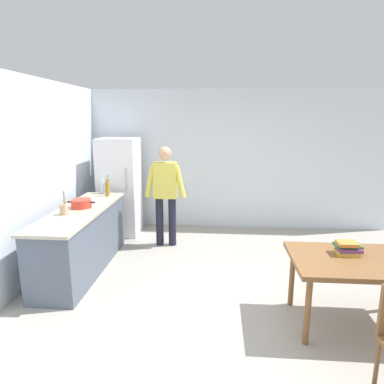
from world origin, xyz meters
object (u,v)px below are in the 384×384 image
object	(u,v)px
cooking_pot	(81,203)
bottle_vinegar_tall	(108,186)
dining_table	(361,266)
book_stack	(348,248)
person	(165,190)
bottle_oil_amber	(107,189)
refrigerator	(120,187)
utensil_jar	(64,209)
bottle_water_clear	(102,186)

from	to	relation	value
cooking_pot	bottle_vinegar_tall	bearing A→B (deg)	83.95
dining_table	book_stack	bearing A→B (deg)	132.61
person	bottle_oil_amber	xyz separation A→B (m)	(-0.93, -0.21, 0.04)
refrigerator	book_stack	size ratio (longest dim) A/B	6.62
person	book_stack	world-z (taller)	person
book_stack	dining_table	bearing A→B (deg)	-47.39
person	bottle_oil_amber	bearing A→B (deg)	-167.25
person	book_stack	bearing A→B (deg)	-42.15
dining_table	utensil_jar	distance (m)	3.61
person	bottle_water_clear	world-z (taller)	person
bottle_vinegar_tall	book_stack	distance (m)	3.79
bottle_oil_amber	book_stack	xyz separation A→B (m)	(3.17, -1.82, -0.20)
refrigerator	cooking_pot	world-z (taller)	refrigerator
person	bottle_oil_amber	size ratio (longest dim) A/B	6.07
refrigerator	person	distance (m)	1.10
book_stack	bottle_oil_amber	bearing A→B (deg)	150.14
refrigerator	person	bearing A→B (deg)	-30.23
utensil_jar	book_stack	xyz separation A→B (m)	(3.40, -0.72, -0.16)
refrigerator	utensil_jar	bearing A→B (deg)	-96.15
refrigerator	bottle_oil_amber	size ratio (longest dim) A/B	6.43
utensil_jar	bottle_vinegar_tall	world-z (taller)	same
person	utensil_jar	bearing A→B (deg)	-131.18
book_stack	utensil_jar	bearing A→B (deg)	168.09
refrigerator	bottle_oil_amber	distance (m)	0.77
utensil_jar	bottle_vinegar_tall	bearing A→B (deg)	81.90
person	cooking_pot	distance (m)	1.43
bottle_vinegar_tall	refrigerator	bearing A→B (deg)	88.09
dining_table	person	bearing A→B (deg)	137.59
bottle_vinegar_tall	utensil_jar	bearing A→B (deg)	-98.10
bottle_water_clear	book_stack	distance (m)	3.89
dining_table	cooking_pot	world-z (taller)	cooking_pot
refrigerator	bottle_oil_amber	bearing A→B (deg)	-88.46
person	utensil_jar	xyz separation A→B (m)	(-1.15, -1.32, 0.00)
refrigerator	dining_table	xyz separation A→B (m)	(3.30, -2.70, -0.23)
bottle_oil_amber	bottle_vinegar_tall	bearing A→B (deg)	103.20
cooking_pot	bottle_vinegar_tall	size ratio (longest dim) A/B	1.25
bottle_oil_amber	book_stack	size ratio (longest dim) A/B	1.03
bottle_oil_amber	bottle_water_clear	bearing A→B (deg)	128.06
utensil_jar	bottle_oil_amber	world-z (taller)	utensil_jar
cooking_pot	utensil_jar	world-z (taller)	utensil_jar
cooking_pot	book_stack	size ratio (longest dim) A/B	1.47
refrigerator	dining_table	world-z (taller)	refrigerator
bottle_oil_amber	refrigerator	bearing A→B (deg)	91.54
bottle_oil_amber	book_stack	bearing A→B (deg)	-29.86
bottle_water_clear	bottle_oil_amber	xyz separation A→B (m)	(0.15, -0.19, -0.01)
dining_table	bottle_water_clear	world-z (taller)	bottle_water_clear
bottle_oil_amber	person	bearing A→B (deg)	12.75
refrigerator	bottle_water_clear	size ratio (longest dim) A/B	6.00
cooking_pot	bottle_vinegar_tall	distance (m)	0.92
dining_table	bottle_water_clear	distance (m)	4.05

